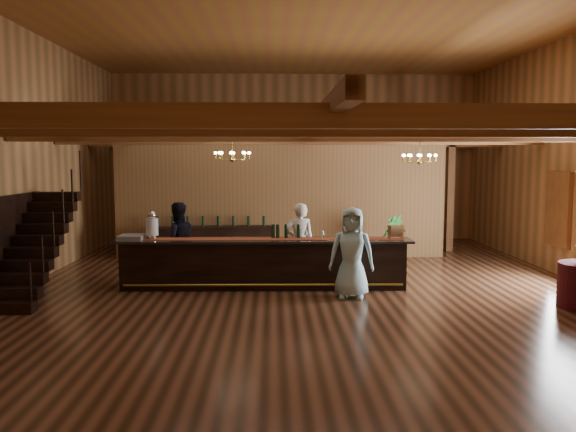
{
  "coord_description": "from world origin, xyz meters",
  "views": [
    {
      "loc": [
        -0.71,
        -11.84,
        2.73
      ],
      "look_at": [
        -0.38,
        0.4,
        1.47
      ],
      "focal_mm": 35.0,
      "sensor_mm": 36.0,
      "label": 1
    }
  ],
  "objects_px": {
    "chandelier_left": "(232,155)",
    "chandelier_right": "(420,158)",
    "beverage_dispenser": "(152,226)",
    "tasting_bar": "(264,263)",
    "bartender": "(300,242)",
    "raffle_drum": "(396,231)",
    "guest": "(352,253)",
    "backbar_shelf": "(211,243)",
    "floor_plant": "(389,239)",
    "staff_second": "(177,242)"
  },
  "relations": [
    {
      "from": "tasting_bar",
      "to": "bartender",
      "type": "distance_m",
      "value": 1.09
    },
    {
      "from": "tasting_bar",
      "to": "backbar_shelf",
      "type": "distance_m",
      "value": 3.6
    },
    {
      "from": "raffle_drum",
      "to": "floor_plant",
      "type": "xyz_separation_m",
      "value": [
        0.43,
        2.72,
        -0.57
      ]
    },
    {
      "from": "tasting_bar",
      "to": "bartender",
      "type": "xyz_separation_m",
      "value": [
        0.79,
        0.66,
        0.35
      ]
    },
    {
      "from": "floor_plant",
      "to": "backbar_shelf",
      "type": "bearing_deg",
      "value": 171.96
    },
    {
      "from": "chandelier_right",
      "to": "guest",
      "type": "xyz_separation_m",
      "value": [
        -1.88,
        -2.26,
        -1.85
      ]
    },
    {
      "from": "tasting_bar",
      "to": "chandelier_right",
      "type": "height_order",
      "value": "chandelier_right"
    },
    {
      "from": "beverage_dispenser",
      "to": "bartender",
      "type": "distance_m",
      "value": 3.22
    },
    {
      "from": "chandelier_right",
      "to": "staff_second",
      "type": "distance_m",
      "value": 5.88
    },
    {
      "from": "bartender",
      "to": "staff_second",
      "type": "bearing_deg",
      "value": -2.33
    },
    {
      "from": "beverage_dispenser",
      "to": "staff_second",
      "type": "relative_size",
      "value": 0.34
    },
    {
      "from": "tasting_bar",
      "to": "chandelier_right",
      "type": "distance_m",
      "value": 4.45
    },
    {
      "from": "beverage_dispenser",
      "to": "tasting_bar",
      "type": "bearing_deg",
      "value": -2.11
    },
    {
      "from": "raffle_drum",
      "to": "guest",
      "type": "relative_size",
      "value": 0.19
    },
    {
      "from": "beverage_dispenser",
      "to": "chandelier_left",
      "type": "bearing_deg",
      "value": 33.81
    },
    {
      "from": "chandelier_left",
      "to": "floor_plant",
      "type": "bearing_deg",
      "value": 20.34
    },
    {
      "from": "tasting_bar",
      "to": "bartender",
      "type": "height_order",
      "value": "bartender"
    },
    {
      "from": "beverage_dispenser",
      "to": "floor_plant",
      "type": "distance_m",
      "value": 6.14
    },
    {
      "from": "beverage_dispenser",
      "to": "guest",
      "type": "xyz_separation_m",
      "value": [
        4.08,
        -0.99,
        -0.43
      ]
    },
    {
      "from": "raffle_drum",
      "to": "guest",
      "type": "bearing_deg",
      "value": -141.85
    },
    {
      "from": "beverage_dispenser",
      "to": "guest",
      "type": "bearing_deg",
      "value": -13.66
    },
    {
      "from": "tasting_bar",
      "to": "chandelier_right",
      "type": "xyz_separation_m",
      "value": [
        3.62,
        1.35,
        2.22
      ]
    },
    {
      "from": "bartender",
      "to": "floor_plant",
      "type": "xyz_separation_m",
      "value": [
        2.41,
        1.97,
        -0.23
      ]
    },
    {
      "from": "tasting_bar",
      "to": "chandelier_right",
      "type": "relative_size",
      "value": 7.79
    },
    {
      "from": "staff_second",
      "to": "backbar_shelf",
      "type": "bearing_deg",
      "value": -122.26
    },
    {
      "from": "chandelier_left",
      "to": "chandelier_right",
      "type": "xyz_separation_m",
      "value": [
        4.34,
        0.18,
        -0.05
      ]
    },
    {
      "from": "beverage_dispenser",
      "to": "floor_plant",
      "type": "height_order",
      "value": "beverage_dispenser"
    },
    {
      "from": "chandelier_right",
      "to": "staff_second",
      "type": "height_order",
      "value": "chandelier_right"
    },
    {
      "from": "chandelier_left",
      "to": "guest",
      "type": "xyz_separation_m",
      "value": [
        2.46,
        -2.08,
        -1.9
      ]
    },
    {
      "from": "beverage_dispenser",
      "to": "staff_second",
      "type": "distance_m",
      "value": 0.84
    },
    {
      "from": "bartender",
      "to": "beverage_dispenser",
      "type": "bearing_deg",
      "value": 7.99
    },
    {
      "from": "raffle_drum",
      "to": "bartender",
      "type": "bearing_deg",
      "value": 159.29
    },
    {
      "from": "raffle_drum",
      "to": "backbar_shelf",
      "type": "height_order",
      "value": "raffle_drum"
    },
    {
      "from": "bartender",
      "to": "floor_plant",
      "type": "relative_size",
      "value": 1.36
    },
    {
      "from": "bartender",
      "to": "raffle_drum",
      "type": "bearing_deg",
      "value": 156.94
    },
    {
      "from": "chandelier_left",
      "to": "bartender",
      "type": "height_order",
      "value": "chandelier_left"
    },
    {
      "from": "beverage_dispenser",
      "to": "raffle_drum",
      "type": "xyz_separation_m",
      "value": [
        5.12,
        -0.18,
        -0.11
      ]
    },
    {
      "from": "guest",
      "to": "backbar_shelf",
      "type": "bearing_deg",
      "value": 138.86
    },
    {
      "from": "beverage_dispenser",
      "to": "staff_second",
      "type": "bearing_deg",
      "value": 53.34
    },
    {
      "from": "chandelier_left",
      "to": "floor_plant",
      "type": "relative_size",
      "value": 0.62
    },
    {
      "from": "backbar_shelf",
      "to": "chandelier_right",
      "type": "relative_size",
      "value": 4.05
    },
    {
      "from": "backbar_shelf",
      "to": "staff_second",
      "type": "relative_size",
      "value": 1.83
    },
    {
      "from": "tasting_bar",
      "to": "beverage_dispenser",
      "type": "height_order",
      "value": "beverage_dispenser"
    },
    {
      "from": "tasting_bar",
      "to": "bartender",
      "type": "bearing_deg",
      "value": 40.58
    },
    {
      "from": "beverage_dispenser",
      "to": "backbar_shelf",
      "type": "xyz_separation_m",
      "value": [
        0.87,
        3.2,
        -0.87
      ]
    },
    {
      "from": "raffle_drum",
      "to": "chandelier_right",
      "type": "relative_size",
      "value": 0.42
    },
    {
      "from": "chandelier_left",
      "to": "backbar_shelf",
      "type": "bearing_deg",
      "value": 109.52
    },
    {
      "from": "floor_plant",
      "to": "bartender",
      "type": "bearing_deg",
      "value": -140.75
    },
    {
      "from": "raffle_drum",
      "to": "bartender",
      "type": "xyz_separation_m",
      "value": [
        -1.98,
        0.75,
        -0.34
      ]
    },
    {
      "from": "backbar_shelf",
      "to": "floor_plant",
      "type": "xyz_separation_m",
      "value": [
        4.67,
        -0.66,
        0.19
      ]
    }
  ]
}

